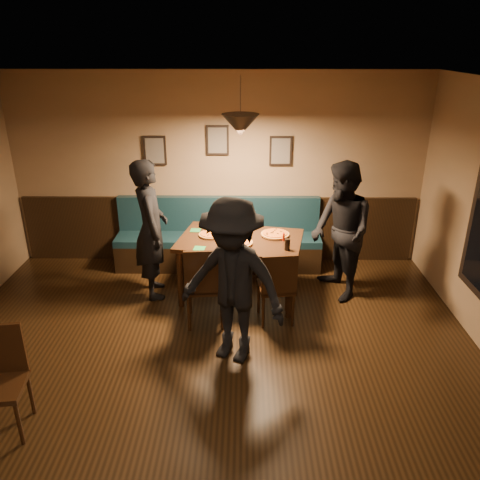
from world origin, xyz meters
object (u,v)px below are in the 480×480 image
Objects in this scene: dining_table at (240,268)px; chair_near_right at (276,285)px; tabasco_bottle at (284,236)px; diner_front at (232,282)px; booth_bench at (218,235)px; chair_near_left at (205,284)px; diner_right at (341,232)px; soda_glass at (287,244)px; diner_left at (151,230)px.

chair_near_right reaches higher than dining_table.
chair_near_right is 7.71× the size of tabasco_bottle.
diner_front is at bearing -131.09° from chair_near_right.
diner_front is (-0.50, -0.74, 0.42)m from chair_near_right.
diner_front is (0.27, -2.22, 0.39)m from booth_bench.
chair_near_left is 1.87m from diner_right.
booth_bench reaches higher than soda_glass.
chair_near_left is 0.84m from chair_near_right.
chair_near_left reaches higher than dining_table.
tabasco_bottle is (0.11, 0.51, 0.42)m from chair_near_right.
diner_left reaches higher than chair_near_right.
tabasco_bottle is (-0.02, 0.28, -0.01)m from soda_glass.
diner_front is at bearing -123.13° from soda_glass.
diner_left is 15.14× the size of tabasco_bottle.
diner_right is (1.28, 0.05, 0.49)m from dining_table.
chair_near_right is at bearing -126.37° from diner_left.
dining_table is 0.86× the size of diner_front.
diner_right is 0.82m from soda_glass.
diner_left is at bearing 132.08° from chair_near_left.
diner_front is 1.39m from tabasco_bottle.
diner_right reaches higher than diner_front.
diner_left is at bearing 152.73° from diner_front.
chair_near_right is at bearing -120.60° from soda_glass.
dining_table is 0.85× the size of diner_right.
diner_left is at bearing 175.49° from tabasco_bottle.
soda_glass is at bearing 81.58° from diner_front.
soda_glass is (1.72, -0.41, -0.02)m from diner_left.
tabasco_bottle is at bearing 26.16° from chair_near_left.
diner_front reaches higher than dining_table.
booth_bench is at bearing -58.40° from diner_left.
chair_near_right is at bearing -0.61° from chair_near_left.
tabasco_bottle is (0.88, -0.97, 0.38)m from booth_bench.
chair_near_right is (0.43, -0.58, 0.06)m from dining_table.
diner_front is (-0.07, -1.32, 0.48)m from dining_table.
soda_glass reaches higher than dining_table.
diner_front is (0.34, -0.68, 0.38)m from chair_near_left.
soda_glass is 1.17× the size of tabasco_bottle.
diner_right is (1.69, 0.69, 0.39)m from chair_near_left.
diner_front is at bearing -116.09° from tabasco_bottle.
dining_table is at bearing 119.37° from chair_near_right.
dining_table is 0.84× the size of diner_left.
dining_table is 0.73m from chair_near_right.
tabasco_bottle is at bearing 94.75° from soda_glass.
booth_bench is at bearing 132.27° from tabasco_bottle.
diner_right is 1.01× the size of diner_front.
tabasco_bottle is at bearing -47.73° from booth_bench.
diner_left reaches higher than tabasco_bottle.
diner_front is at bearing -82.26° from dining_table.
chair_near_left is at bearing 141.39° from diner_front.
booth_bench reaches higher than dining_table.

